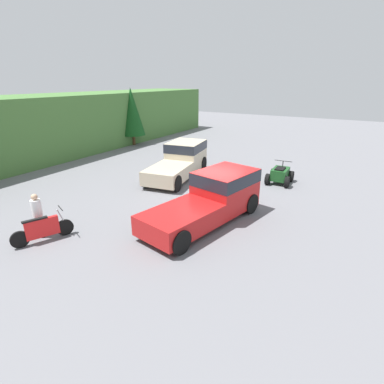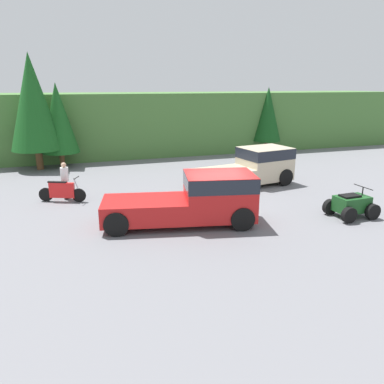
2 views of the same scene
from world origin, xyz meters
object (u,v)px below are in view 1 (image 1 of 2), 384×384
Objects in this scene: quad_atv at (280,175)px; pickup_truck_red at (213,196)px; dirt_bike at (43,229)px; pickup_truck_second at (181,159)px; rider_person at (38,214)px.

pickup_truck_red is at bearing 166.79° from quad_atv.
pickup_truck_red is 6.87m from dirt_bike.
pickup_truck_red is 6.64m from pickup_truck_second.
dirt_bike is 1.11× the size of quad_atv.
rider_person is at bearing 145.56° from pickup_truck_red.
pickup_truck_red and pickup_truck_second have the same top height.
dirt_bike is at bearing 150.64° from quad_atv.
dirt_bike is (-9.78, 0.00, -0.56)m from pickup_truck_second.
pickup_truck_second is 9.62m from rider_person.
dirt_bike is at bearing 170.42° from pickup_truck_second.
pickup_truck_second reaches higher than rider_person.
quad_atv is at bearing -4.99° from dirt_bike.
pickup_truck_red reaches higher than rider_person.
quad_atv is at bearing -21.23° from rider_person.
pickup_truck_red is 3.45× the size of rider_person.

